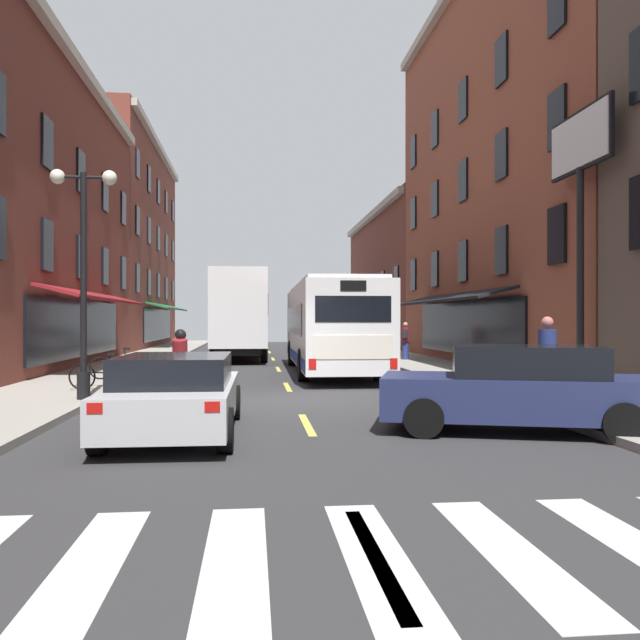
% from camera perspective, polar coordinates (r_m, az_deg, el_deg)
% --- Properties ---
extents(ground_plane, '(34.80, 80.00, 0.10)m').
position_cam_1_polar(ground_plane, '(15.20, -2.27, -7.24)').
color(ground_plane, '#333335').
extents(lane_centre_dashes, '(0.14, 73.90, 0.01)m').
position_cam_1_polar(lane_centre_dashes, '(14.95, -2.21, -7.16)').
color(lane_centre_dashes, '#DBCC4C').
rests_on(lane_centre_dashes, ground).
extents(crosswalk_near, '(7.10, 2.80, 0.01)m').
position_cam_1_polar(crosswalk_near, '(5.47, 4.86, -19.94)').
color(crosswalk_near, silver).
rests_on(crosswalk_near, ground).
extents(sidewalk_left, '(3.00, 80.00, 0.14)m').
position_cam_1_polar(sidewalk_left, '(15.94, -24.09, -6.47)').
color(sidewalk_left, '#A39E93').
rests_on(sidewalk_left, ground).
extents(sidewalk_right, '(3.00, 80.00, 0.14)m').
position_cam_1_polar(sidewalk_right, '(16.64, 18.58, -6.20)').
color(sidewalk_right, '#A39E93').
rests_on(sidewalk_right, ground).
extents(billboard_sign, '(0.40, 2.90, 6.87)m').
position_cam_1_polar(billboard_sign, '(17.53, 21.88, 11.55)').
color(billboard_sign, black).
rests_on(billboard_sign, sidewalk_right).
extents(transit_bus, '(2.74, 11.43, 3.14)m').
position_cam_1_polar(transit_bus, '(23.03, 0.90, -0.53)').
color(transit_bus, white).
rests_on(transit_bus, ground).
extents(box_truck, '(2.50, 8.28, 4.03)m').
position_cam_1_polar(box_truck, '(30.21, -7.04, 0.39)').
color(box_truck, '#B21E19').
rests_on(box_truck, ground).
extents(sedan_near, '(2.00, 4.54, 1.30)m').
position_cam_1_polar(sedan_near, '(10.85, -12.52, -6.34)').
color(sedan_near, silver).
rests_on(sedan_near, ground).
extents(sedan_mid, '(4.68, 2.92, 1.44)m').
position_cam_1_polar(sedan_mid, '(11.34, 16.99, -5.77)').
color(sedan_mid, navy).
rests_on(sedan_mid, ground).
extents(sedan_far, '(2.04, 4.64, 1.34)m').
position_cam_1_polar(sedan_far, '(42.11, -6.44, -1.59)').
color(sedan_far, silver).
rests_on(sedan_far, ground).
extents(motorcycle_rider, '(0.62, 2.07, 1.66)m').
position_cam_1_polar(motorcycle_rider, '(15.19, -12.15, -4.37)').
color(motorcycle_rider, black).
rests_on(motorcycle_rider, ground).
extents(bicycle_near, '(1.67, 0.58, 0.91)m').
position_cam_1_polar(bicycle_near, '(19.98, -17.17, -3.92)').
color(bicycle_near, black).
rests_on(bicycle_near, sidewalk_left).
extents(bicycle_mid, '(1.71, 0.48, 0.91)m').
position_cam_1_polar(bicycle_mid, '(16.93, -18.44, -4.62)').
color(bicycle_mid, black).
rests_on(bicycle_mid, sidewalk_left).
extents(pedestrian_near, '(0.40, 0.52, 1.63)m').
position_cam_1_polar(pedestrian_near, '(28.61, 7.50, -1.73)').
color(pedestrian_near, navy).
rests_on(pedestrian_near, sidewalk_right).
extents(pedestrian_mid, '(0.36, 0.36, 1.80)m').
position_cam_1_polar(pedestrian_mid, '(13.83, 19.33, -3.30)').
color(pedestrian_mid, '#66387F').
rests_on(pedestrian_mid, sidewalk_right).
extents(street_lamp_twin, '(1.42, 0.32, 5.00)m').
position_cam_1_polar(street_lamp_twin, '(15.08, -20.04, 4.00)').
color(street_lamp_twin, black).
rests_on(street_lamp_twin, sidewalk_left).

